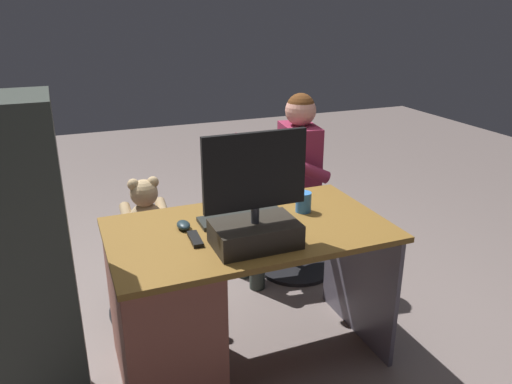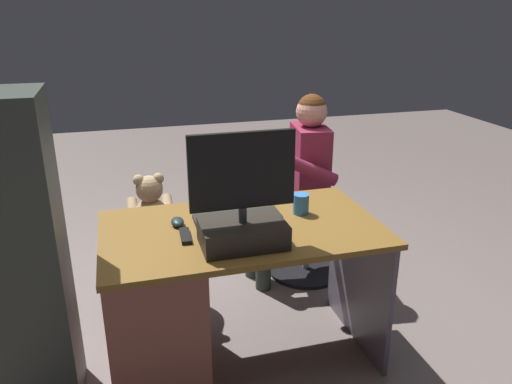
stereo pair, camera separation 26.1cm
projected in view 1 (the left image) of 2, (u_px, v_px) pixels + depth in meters
The scene contains 12 objects.
ground_plane at pixel (229, 320), 2.90m from camera, with size 10.00×10.00×0.00m, color slate.
desk at pixel (183, 304), 2.35m from camera, with size 1.30×0.75×0.74m.
monitor at pixel (255, 215), 2.12m from camera, with size 0.45×0.23×0.50m.
keyboard at pixel (242, 218), 2.42m from camera, with size 0.42×0.14×0.02m, color black.
computer_mouse at pixel (183, 225), 2.32m from camera, with size 0.06×0.10×0.04m, color #1C2B31.
cup at pixel (303, 202), 2.51m from camera, with size 0.08×0.08×0.10m, color #3372BF.
tv_remote at pixel (195, 239), 2.21m from camera, with size 0.04×0.15×0.02m, color black.
office_chair_teddy at pixel (151, 271), 2.91m from camera, with size 0.51×0.51×0.47m.
teddy_bear at pixel (145, 212), 2.79m from camera, with size 0.26×0.26×0.36m.
visitor_chair at pixel (297, 234), 3.38m from camera, with size 0.51×0.51×0.47m.
person at pixel (288, 172), 3.18m from camera, with size 0.53×0.52×1.21m.
equipment_rack at pixel (15, 279), 1.96m from camera, with size 0.44×0.36×1.42m, color #2F352F.
Camera 1 is at (0.76, 2.34, 1.72)m, focal length 35.22 mm.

